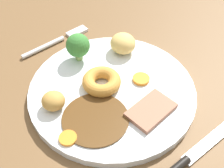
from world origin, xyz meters
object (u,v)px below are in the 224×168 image
at_px(dinner_plate, 112,91).
at_px(fork, 58,41).
at_px(roast_potato_left, 123,43).
at_px(yorkshire_pudding, 102,81).
at_px(roast_potato_right, 53,100).
at_px(carrot_coin_front, 68,138).
at_px(meat_slice_main, 153,109).
at_px(broccoli_floret, 78,46).
at_px(carrot_coin_back, 141,79).
at_px(knife, 183,163).

bearing_deg(dinner_plate, fork, 177.25).
bearing_deg(roast_potato_left, yorkshire_pudding, -63.02).
relative_size(roast_potato_right, carrot_coin_front, 1.41).
bearing_deg(yorkshire_pudding, carrot_coin_front, -64.14).
distance_m(dinner_plate, meat_slice_main, 0.08).
relative_size(dinner_plate, fork, 1.85).
relative_size(meat_slice_main, broccoli_floret, 1.41).
xyz_separation_m(dinner_plate, carrot_coin_front, (0.04, -0.11, 0.01)).
xyz_separation_m(carrot_coin_back, broccoli_floret, (-0.12, -0.05, 0.03)).
relative_size(carrot_coin_back, fork, 0.19).
xyz_separation_m(meat_slice_main, yorkshire_pudding, (-0.09, -0.03, 0.01)).
xyz_separation_m(carrot_coin_back, knife, (0.15, -0.06, -0.01)).
xyz_separation_m(yorkshire_pudding, fork, (-0.17, 0.02, -0.02)).
relative_size(yorkshire_pudding, knife, 0.35).
height_order(roast_potato_right, carrot_coin_front, roast_potato_right).
height_order(yorkshire_pudding, carrot_coin_front, yorkshire_pudding).
height_order(yorkshire_pudding, roast_potato_left, roast_potato_left).
distance_m(yorkshire_pudding, carrot_coin_front, 0.12).
height_order(carrot_coin_back, fork, carrot_coin_back).
bearing_deg(yorkshire_pudding, broccoli_floret, 171.32).
bearing_deg(broccoli_floret, carrot_coin_front, -41.50).
bearing_deg(roast_potato_left, meat_slice_main, -24.09).
distance_m(roast_potato_right, broccoli_floret, 0.12).
relative_size(carrot_coin_back, knife, 0.16).
bearing_deg(broccoli_floret, roast_potato_left, 64.53).
relative_size(dinner_plate, carrot_coin_front, 10.68).
xyz_separation_m(roast_potato_right, carrot_coin_back, (0.05, 0.15, -0.01)).
relative_size(yorkshire_pudding, carrot_coin_back, 2.23).
height_order(dinner_plate, yorkshire_pudding, yorkshire_pudding).
xyz_separation_m(yorkshire_pudding, knife, (0.18, -0.00, -0.02)).
bearing_deg(fork, meat_slice_main, -87.94).
height_order(dinner_plate, knife, dinner_plate).
height_order(roast_potato_right, carrot_coin_back, roast_potato_right).
distance_m(yorkshire_pudding, roast_potato_left, 0.10).
bearing_deg(carrot_coin_back, roast_potato_left, 160.07).
bearing_deg(carrot_coin_front, roast_potato_left, 116.38).
height_order(yorkshire_pudding, broccoli_floret, broccoli_floret).
xyz_separation_m(dinner_plate, roast_potato_right, (-0.03, -0.10, 0.02)).
height_order(dinner_plate, carrot_coin_back, carrot_coin_back).
distance_m(roast_potato_right, carrot_coin_front, 0.07).
distance_m(dinner_plate, yorkshire_pudding, 0.03).
bearing_deg(dinner_plate, meat_slice_main, 12.23).
distance_m(dinner_plate, broccoli_floret, 0.10).
relative_size(carrot_coin_front, knife, 0.14).
bearing_deg(carrot_coin_back, roast_potato_right, -108.63).
distance_m(roast_potato_left, carrot_coin_back, 0.09).
height_order(carrot_coin_back, broccoli_floret, broccoli_floret).
distance_m(carrot_coin_front, carrot_coin_back, 0.17).
bearing_deg(roast_potato_left, carrot_coin_back, -19.93).
bearing_deg(yorkshire_pudding, roast_potato_left, 116.98).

